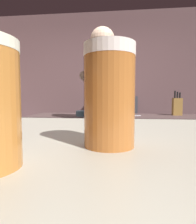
# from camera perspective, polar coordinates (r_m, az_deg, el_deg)

# --- Properties ---
(wall_back) EXTENTS (5.20, 0.10, 2.70)m
(wall_back) POSITION_cam_1_polar(r_m,az_deg,el_deg) (3.65, 1.11, 7.55)
(wall_back) COLOR brown
(wall_back) RESTS_ON ground
(prep_counter) EXTENTS (2.10, 0.60, 0.93)m
(prep_counter) POSITION_cam_1_polar(r_m,az_deg,el_deg) (2.31, 6.72, -12.64)
(prep_counter) COLOR #4A3736
(prep_counter) RESTS_ON ground
(back_shelf) EXTENTS (0.84, 0.36, 1.16)m
(back_shelf) POSITION_cam_1_polar(r_m,az_deg,el_deg) (3.39, 4.24, -5.21)
(back_shelf) COLOR #3C3C42
(back_shelf) RESTS_ON ground
(bartender) EXTENTS (0.45, 0.53, 1.77)m
(bartender) POSITION_cam_1_polar(r_m,az_deg,el_deg) (1.77, 1.30, 0.77)
(bartender) COLOR #323639
(bartender) RESTS_ON ground
(knife_block) EXTENTS (0.10, 0.08, 0.29)m
(knife_block) POSITION_cam_1_polar(r_m,az_deg,el_deg) (2.41, 22.47, 1.61)
(knife_block) COLOR olive
(knife_block) RESTS_ON prep_counter
(mixing_bowl) EXTENTS (0.21, 0.21, 0.06)m
(mixing_bowl) POSITION_cam_1_polar(r_m,az_deg,el_deg) (2.15, -3.79, -0.41)
(mixing_bowl) COLOR slate
(mixing_bowl) RESTS_ON prep_counter
(chefs_knife) EXTENTS (0.24, 0.10, 0.01)m
(chefs_knife) POSITION_cam_1_polar(r_m,az_deg,el_deg) (2.18, 9.58, -1.06)
(chefs_knife) COLOR silver
(chefs_knife) RESTS_ON prep_counter
(pint_glass_far) EXTENTS (0.07, 0.07, 0.14)m
(pint_glass_far) POSITION_cam_1_polar(r_m,az_deg,el_deg) (0.27, 3.41, 4.79)
(pint_glass_far) COLOR #B5672D
(pint_glass_far) RESTS_ON bar_counter
(bottle_soy) EXTENTS (0.07, 0.07, 0.25)m
(bottle_soy) POSITION_cam_1_polar(r_m,az_deg,el_deg) (3.42, 3.07, 6.28)
(bottle_soy) COLOR #CFC582
(bottle_soy) RESTS_ON back_shelf
(bottle_olive_oil) EXTENTS (0.06, 0.06, 0.25)m
(bottle_olive_oil) POSITION_cam_1_polar(r_m,az_deg,el_deg) (3.28, 2.81, 6.41)
(bottle_olive_oil) COLOR black
(bottle_olive_oil) RESTS_ON back_shelf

